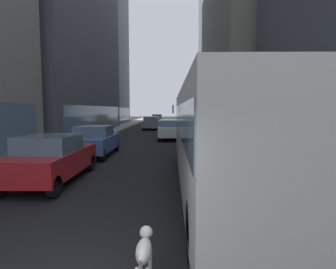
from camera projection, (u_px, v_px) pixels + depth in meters
ground_plane at (162, 128)px, 37.72m from camera, size 120.00×120.00×0.00m
sidewalk_left at (119, 127)px, 37.78m from camera, size 2.40×110.00×0.15m
sidewalk_right at (205, 127)px, 37.64m from camera, size 2.40×110.00×0.15m
building_left_far at (97, 27)px, 49.86m from camera, size 8.21×20.69×33.87m
building_right_far at (227, 38)px, 53.82m from camera, size 9.54×15.65×32.12m
transit_bus at (222, 133)px, 8.62m from camera, size 2.78×11.53×3.05m
car_grey_wagon at (151, 123)px, 34.62m from camera, size 1.93×4.23×1.62m
car_red_coupe at (52, 158)px, 9.61m from camera, size 1.78×4.40×1.62m
car_white_van at (171, 129)px, 23.29m from camera, size 1.93×4.41×1.62m
car_yellow_taxi at (157, 119)px, 48.81m from camera, size 1.72×4.69×1.62m
car_blue_hatchback at (95, 141)px, 15.02m from camera, size 1.82×4.20×1.62m
car_silver_sedan at (183, 122)px, 36.82m from camera, size 1.83×4.63×1.62m
dalmatian_dog at (144, 249)px, 3.98m from camera, size 0.22×0.96×0.72m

